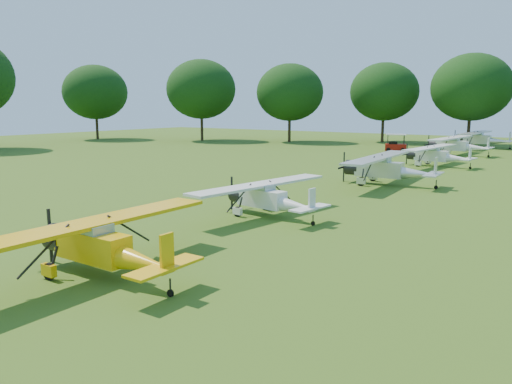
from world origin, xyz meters
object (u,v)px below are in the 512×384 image
(aircraft_7, at_px, (481,138))
(golf_cart, at_px, (395,146))
(aircraft_6, at_px, (457,144))
(aircraft_4, at_px, (386,167))
(aircraft_5, at_px, (436,154))
(aircraft_2, at_px, (101,243))
(aircraft_3, at_px, (268,196))

(aircraft_7, relative_size, golf_cart, 4.12)
(aircraft_6, bearing_deg, aircraft_7, 93.11)
(aircraft_4, xyz_separation_m, golf_cart, (-8.77, 26.53, -0.57))
(aircraft_5, relative_size, aircraft_6, 0.89)
(aircraft_2, relative_size, golf_cart, 3.47)
(aircraft_3, height_order, golf_cart, golf_cart)
(aircraft_4, relative_size, aircraft_6, 0.99)
(aircraft_3, distance_m, aircraft_4, 13.43)
(aircraft_4, height_order, aircraft_5, aircraft_4)
(aircraft_7, height_order, golf_cart, aircraft_7)
(aircraft_7, bearing_deg, aircraft_5, -85.74)
(aircraft_2, relative_size, aircraft_4, 0.88)
(aircraft_7, xyz_separation_m, golf_cart, (-7.65, -11.29, -0.64))
(aircraft_6, bearing_deg, aircraft_5, -81.03)
(aircraft_3, height_order, aircraft_7, aircraft_7)
(aircraft_2, relative_size, aircraft_6, 0.88)
(aircraft_4, relative_size, aircraft_5, 1.11)
(aircraft_7, distance_m, golf_cart, 13.66)
(golf_cart, bearing_deg, aircraft_2, -101.97)
(aircraft_5, distance_m, golf_cart, 15.75)
(aircraft_6, bearing_deg, aircraft_3, -86.03)
(aircraft_3, distance_m, aircraft_6, 38.84)
(aircraft_3, bearing_deg, aircraft_5, 95.76)
(aircraft_6, bearing_deg, aircraft_2, -85.38)
(aircraft_5, bearing_deg, aircraft_6, 100.39)
(aircraft_4, xyz_separation_m, aircraft_6, (-1.27, 25.47, 0.01))
(aircraft_7, bearing_deg, aircraft_3, -88.00)
(aircraft_5, height_order, aircraft_7, aircraft_7)
(aircraft_2, bearing_deg, aircraft_6, 90.44)
(aircraft_2, distance_m, golf_cart, 51.25)
(aircraft_6, relative_size, aircraft_7, 0.96)
(aircraft_3, bearing_deg, golf_cart, 108.67)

